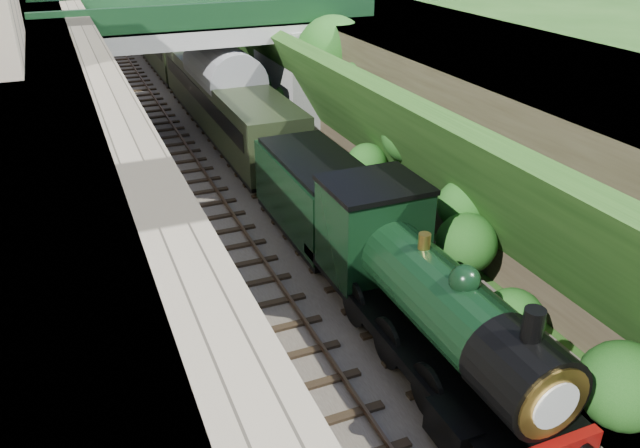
% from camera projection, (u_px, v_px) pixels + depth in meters
% --- Properties ---
extents(trackbed, '(10.00, 90.00, 0.20)m').
position_uv_depth(trackbed, '(223.00, 161.00, 30.32)').
color(trackbed, '#473F38').
rests_on(trackbed, ground).
extents(retaining_wall, '(1.00, 90.00, 7.00)m').
position_uv_depth(retaining_wall, '(93.00, 105.00, 26.89)').
color(retaining_wall, '#756B56').
rests_on(retaining_wall, ground).
extents(street_plateau_left, '(6.00, 90.00, 7.00)m').
position_uv_depth(street_plateau_left, '(4.00, 114.00, 25.68)').
color(street_plateau_left, '#262628').
rests_on(street_plateau_left, ground).
extents(street_plateau_right, '(8.00, 90.00, 6.25)m').
position_uv_depth(street_plateau_right, '(398.00, 80.00, 32.24)').
color(street_plateau_right, '#262628').
rests_on(street_plateau_right, ground).
extents(embankment_slope, '(4.53, 90.00, 6.36)m').
position_uv_depth(embankment_slope, '(329.00, 106.00, 29.61)').
color(embankment_slope, '#1E4714').
rests_on(embankment_slope, ground).
extents(track_left, '(2.50, 90.00, 0.20)m').
position_uv_depth(track_left, '(181.00, 164.00, 29.57)').
color(track_left, black).
rests_on(track_left, trackbed).
extents(track_right, '(2.50, 90.00, 0.20)m').
position_uv_depth(track_right, '(246.00, 154.00, 30.67)').
color(track_right, black).
rests_on(track_right, trackbed).
extents(road_bridge, '(16.00, 6.40, 7.25)m').
position_uv_depth(road_bridge, '(215.00, 60.00, 32.15)').
color(road_bridge, gray).
rests_on(road_bridge, ground).
extents(tree, '(3.60, 3.80, 6.60)m').
position_uv_depth(tree, '(334.00, 56.00, 30.42)').
color(tree, black).
rests_on(tree, ground).
extents(locomotive, '(3.10, 10.22, 3.83)m').
position_uv_depth(locomotive, '(423.00, 297.00, 16.42)').
color(locomotive, black).
rests_on(locomotive, trackbed).
extents(tender, '(2.70, 6.00, 3.05)m').
position_uv_depth(tender, '(316.00, 200.00, 22.60)').
color(tender, black).
rests_on(tender, trackbed).
extents(coach_front, '(2.90, 18.00, 3.70)m').
position_uv_depth(coach_front, '(225.00, 100.00, 32.78)').
color(coach_front, black).
rests_on(coach_front, trackbed).
extents(coach_middle, '(2.90, 18.00, 3.70)m').
position_uv_depth(coach_middle, '(162.00, 39.00, 48.25)').
color(coach_middle, black).
rests_on(coach_middle, trackbed).
extents(coach_rear, '(2.90, 18.00, 3.70)m').
position_uv_depth(coach_rear, '(129.00, 8.00, 63.73)').
color(coach_rear, black).
rests_on(coach_rear, trackbed).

